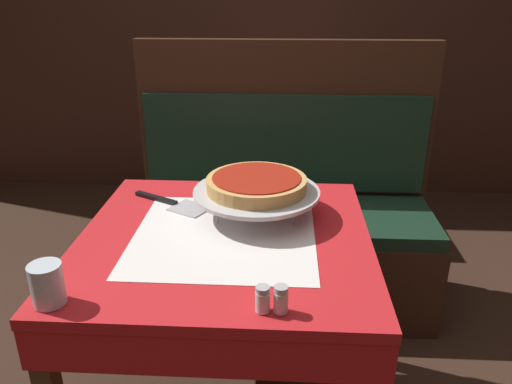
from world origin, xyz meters
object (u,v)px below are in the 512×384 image
(water_glass_near, at_px, (47,284))
(salt_shaker, at_px, (263,299))
(dining_table_rear, at_px, (290,124))
(booth_bench, at_px, (283,233))
(dining_table_front, at_px, (225,262))
(deep_dish_pizza, at_px, (257,183))
(pizza_server, at_px, (174,203))
(pepper_shaker, at_px, (281,299))
(pizza_pan_stand, at_px, (257,193))
(condiment_caddy, at_px, (276,100))

(water_glass_near, distance_m, salt_shaker, 0.49)
(dining_table_rear, height_order, booth_bench, booth_bench)
(dining_table_front, xyz_separation_m, booth_bench, (0.17, 0.78, -0.30))
(deep_dish_pizza, distance_m, salt_shaker, 0.51)
(dining_table_front, relative_size, dining_table_rear, 1.14)
(pizza_server, bearing_deg, pepper_shaker, -57.38)
(dining_table_front, height_order, dining_table_rear, dining_table_rear)
(booth_bench, xyz_separation_m, deep_dish_pizza, (-0.09, -0.64, 0.50))
(water_glass_near, bearing_deg, deep_dish_pizza, 48.23)
(pizza_pan_stand, distance_m, condiment_caddy, 1.46)
(pizza_pan_stand, relative_size, deep_dish_pizza, 1.27)
(pizza_server, relative_size, salt_shaker, 4.53)
(water_glass_near, bearing_deg, booth_bench, 65.05)
(dining_table_rear, relative_size, pizza_server, 2.62)
(dining_table_front, xyz_separation_m, salt_shaker, (0.13, -0.36, 0.12))
(dining_table_front, distance_m, salt_shaker, 0.40)
(dining_table_front, relative_size, condiment_caddy, 5.48)
(pizza_pan_stand, relative_size, pepper_shaker, 6.10)
(booth_bench, relative_size, pepper_shaker, 20.84)
(deep_dish_pizza, bearing_deg, water_glass_near, -131.77)
(salt_shaker, bearing_deg, water_glass_near, 179.66)
(dining_table_rear, bearing_deg, condiment_caddy, -134.93)
(booth_bench, xyz_separation_m, pizza_server, (-0.36, -0.58, 0.40))
(pizza_server, height_order, salt_shaker, salt_shaker)
(booth_bench, height_order, pepper_shaker, booth_bench)
(dining_table_front, relative_size, salt_shaker, 13.53)
(booth_bench, bearing_deg, condiment_caddy, 93.68)
(dining_table_rear, bearing_deg, deep_dish_pizza, -94.37)
(dining_table_rear, xyz_separation_m, pizza_server, (-0.40, -1.49, 0.12))
(pizza_pan_stand, xyz_separation_m, deep_dish_pizza, (-0.00, 0.00, 0.03))
(dining_table_front, bearing_deg, deep_dish_pizza, 58.71)
(pizza_server, bearing_deg, water_glass_near, -106.57)
(pizza_pan_stand, height_order, pizza_server, pizza_pan_stand)
(salt_shaker, bearing_deg, pizza_pan_stand, 94.73)
(pizza_pan_stand, height_order, water_glass_near, water_glass_near)
(condiment_caddy, bearing_deg, deep_dish_pizza, -91.29)
(dining_table_rear, height_order, pepper_shaker, pepper_shaker)
(dining_table_front, bearing_deg, booth_bench, 77.66)
(salt_shaker, distance_m, pepper_shaker, 0.04)
(dining_table_front, relative_size, pizza_pan_stand, 2.15)
(dining_table_rear, xyz_separation_m, salt_shaker, (-0.08, -2.05, 0.15))
(pepper_shaker, bearing_deg, water_glass_near, 179.69)
(dining_table_front, distance_m, dining_table_rear, 1.70)
(water_glass_near, xyz_separation_m, condiment_caddy, (0.48, 1.96, -0.00))
(dining_table_rear, bearing_deg, pizza_server, -104.96)
(dining_table_rear, distance_m, condiment_caddy, 0.20)
(dining_table_rear, distance_m, pepper_shaker, 2.06)
(water_glass_near, height_order, pepper_shaker, water_glass_near)
(pizza_pan_stand, xyz_separation_m, water_glass_near, (-0.45, -0.50, -0.02))
(pizza_server, relative_size, pepper_shaker, 4.39)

